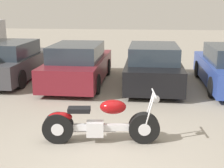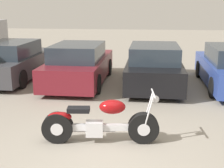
{
  "view_description": "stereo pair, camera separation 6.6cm",
  "coord_description": "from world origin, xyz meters",
  "views": [
    {
      "loc": [
        0.77,
        -5.28,
        2.71
      ],
      "look_at": [
        -0.03,
        1.95,
        0.85
      ],
      "focal_mm": 50.0,
      "sensor_mm": 36.0,
      "label": 1
    },
    {
      "loc": [
        0.84,
        -5.27,
        2.71
      ],
      "look_at": [
        -0.03,
        1.95,
        0.85
      ],
      "focal_mm": 50.0,
      "sensor_mm": 36.0,
      "label": 2
    }
  ],
  "objects": [
    {
      "name": "ground_plane",
      "position": [
        0.0,
        0.0,
        0.0
      ],
      "size": [
        60.0,
        60.0,
        0.0
      ],
      "primitive_type": "plane",
      "color": "gray"
    },
    {
      "name": "motorcycle",
      "position": [
        -0.11,
        0.49,
        0.41
      ],
      "size": [
        2.35,
        0.65,
        1.05
      ],
      "color": "black",
      "rests_on": "ground_plane"
    },
    {
      "name": "parked_car_dark_grey",
      "position": [
        -4.17,
        5.63,
        0.66
      ],
      "size": [
        1.87,
        4.44,
        1.41
      ],
      "color": "#3D3D42",
      "rests_on": "ground_plane"
    },
    {
      "name": "parked_car_maroon",
      "position": [
        -1.57,
        5.26,
        0.66
      ],
      "size": [
        1.87,
        4.44,
        1.41
      ],
      "color": "maroon",
      "rests_on": "ground_plane"
    },
    {
      "name": "parked_car_black",
      "position": [
        1.02,
        5.32,
        0.66
      ],
      "size": [
        1.87,
        4.44,
        1.41
      ],
      "color": "black",
      "rests_on": "ground_plane"
    }
  ]
}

